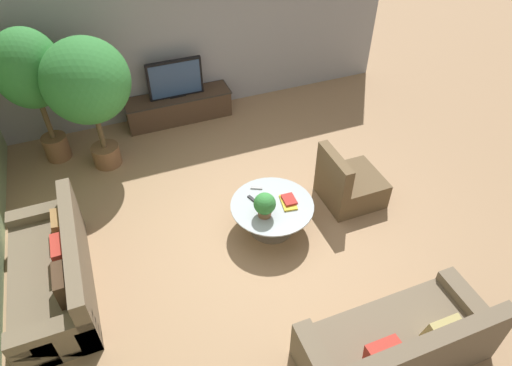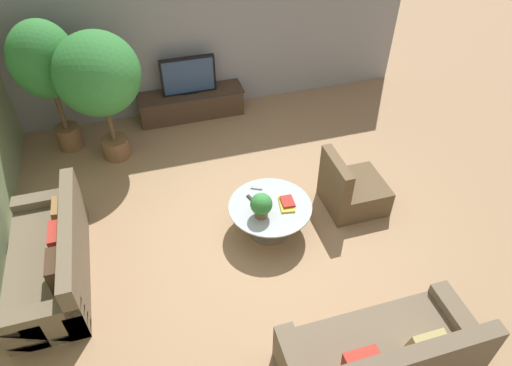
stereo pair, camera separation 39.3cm
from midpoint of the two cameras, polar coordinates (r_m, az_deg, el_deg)
ground_plane at (r=6.25m, az=1.68°, el=-5.42°), size 24.00×24.00×0.00m
back_wall_stone at (r=8.03m, az=-5.59°, el=18.97°), size 7.40×0.12×3.00m
media_console at (r=8.27m, az=-6.74°, el=9.80°), size 1.84×0.50×0.47m
television at (r=8.00m, az=-7.05°, el=13.13°), size 0.93×0.13×0.66m
coffee_table at (r=6.00m, az=3.64°, el=-3.78°), size 1.09×1.09×0.44m
couch_by_wall at (r=5.94m, az=-22.40°, el=-8.87°), size 0.84×1.98×0.84m
couch_near_entry at (r=5.05m, az=17.69°, el=-19.97°), size 1.96×0.84×0.84m
armchair_wicker at (r=6.54m, az=13.51°, el=-0.95°), size 0.80×0.76×0.86m
potted_palm_tall at (r=7.36m, az=-23.45°, el=13.43°), size 0.98×0.98×2.13m
potted_palm_corner at (r=6.92m, az=-17.58°, el=12.54°), size 1.21×1.21×2.06m
potted_plant_tabletop at (r=5.65m, az=2.66°, el=-2.82°), size 0.28×0.28×0.34m
book_stack at (r=5.93m, az=5.79°, el=-2.56°), size 0.22×0.32×0.06m
remote_black at (r=5.98m, az=1.26°, el=-2.04°), size 0.09×0.16×0.02m
remote_silver at (r=6.14m, az=1.92°, el=-0.68°), size 0.16×0.11×0.02m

